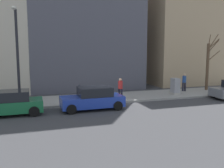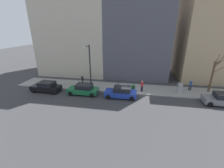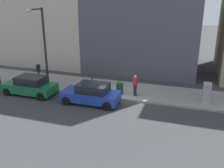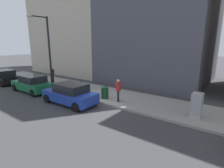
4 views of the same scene
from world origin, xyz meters
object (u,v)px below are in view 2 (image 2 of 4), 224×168
pedestrian_far_corner (82,80)px  office_tower_left (212,33)px  parked_car_green (83,89)px  pedestrian_near_meter (191,84)px  pedestrian_midblock (142,85)px  trash_bin (133,88)px  office_block_center (139,19)px  office_tower_right (78,10)px  bare_tree (213,75)px  utility_box (180,88)px  parked_car_blue (121,92)px  parked_car_grey (223,99)px  streetlamp (89,64)px  parked_car_black (46,87)px  parking_meter (118,86)px

pedestrian_far_corner → office_tower_left: size_ratio=0.10×
parked_car_green → pedestrian_far_corner: (3.04, 1.25, 0.35)m
pedestrian_near_meter → office_tower_left: bearing=59.9°
office_tower_left → pedestrian_midblock: bearing=130.0°
parked_car_green → pedestrian_near_meter: size_ratio=2.53×
trash_bin → office_tower_left: size_ratio=0.06×
office_block_center → office_tower_right: size_ratio=0.85×
parked_car_green → office_tower_left: size_ratio=0.26×
bare_tree → pedestrian_midblock: bearing=99.8°
utility_box → office_tower_left: 13.28m
trash_bin → parked_car_blue: bearing=144.2°
utility_box → bare_tree: size_ratio=0.27×
parked_car_grey → office_block_center: 18.92m
trash_bin → streetlamp: bearing=95.6°
parked_car_grey → pedestrian_far_corner: bearing=82.2°
parked_car_black → trash_bin: bearing=-78.5°
office_tower_right → utility_box: bearing=-120.0°
office_block_center → parked_car_grey: bearing=-138.8°
streetlamp → parked_car_green: bearing=156.6°
pedestrian_midblock → office_tower_right: (11.06, 13.28, 11.07)m
parked_car_green → trash_bin: 7.14m
parked_car_green → bare_tree: bare_tree is taller
pedestrian_midblock → office_tower_right: 20.53m
parked_car_green → office_tower_right: (13.09, 5.20, 11.42)m
bare_tree → office_tower_right: bearing=67.6°
office_tower_left → office_tower_right: office_tower_right is taller
parked_car_grey → bare_tree: 4.18m
parking_meter → office_block_center: 14.35m
parked_car_green → pedestrian_far_corner: size_ratio=2.53×
parked_car_green → parking_meter: parked_car_green is taller
parked_car_grey → utility_box: (2.45, 4.36, 0.11)m
parked_car_black → pedestrian_far_corner: size_ratio=2.57×
parking_meter → office_block_center: office_block_center is taller
pedestrian_near_meter → office_tower_right: 24.93m
bare_tree → pedestrian_far_corner: bare_tree is taller
utility_box → parked_car_green: bearing=100.2°
bare_tree → parked_car_black: bearing=99.1°
parking_meter → office_tower_left: bearing=-55.7°
parked_car_blue → pedestrian_near_meter: 10.47m
parking_meter → office_tower_right: office_tower_right is taller
parking_meter → trash_bin: 2.21m
bare_tree → utility_box: bearing=106.4°
parked_car_blue → parked_car_green: (0.12, 5.33, 0.00)m
parked_car_green → office_tower_right: office_tower_right is taller
parked_car_blue → bare_tree: bare_tree is taller
utility_box → pedestrian_midblock: bearing=94.0°
pedestrian_far_corner → office_tower_right: 15.46m
parked_car_blue → parked_car_black: (0.08, 11.02, 0.00)m
parked_car_grey → office_block_center: size_ratio=0.21×
pedestrian_far_corner → bare_tree: bearing=57.8°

